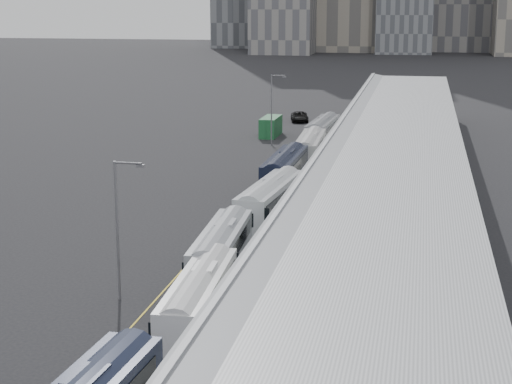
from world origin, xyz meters
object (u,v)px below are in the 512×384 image
(bus_4, at_px, (270,206))
(street_lamp_near, at_px, (120,221))
(bus_3, at_px, (221,256))
(bus_7, at_px, (323,134))
(suv, at_px, (300,117))
(shipping_container, at_px, (271,127))
(bus_6, at_px, (310,153))
(bus_2, at_px, (199,307))
(street_lamp_far, at_px, (273,105))
(bus_5, at_px, (285,175))

(bus_4, bearing_deg, street_lamp_near, -101.32)
(bus_3, bearing_deg, bus_7, 86.51)
(suv, bearing_deg, shipping_container, -108.30)
(bus_6, bearing_deg, bus_2, -91.58)
(bus_6, distance_m, street_lamp_far, 16.12)
(street_lamp_far, bearing_deg, street_lamp_near, -89.27)
(bus_4, distance_m, shipping_container, 49.58)
(bus_7, xyz_separation_m, suv, (-6.38, 22.82, -0.82))
(street_lamp_far, bearing_deg, bus_4, -80.42)
(bus_2, distance_m, bus_3, 10.40)
(bus_4, relative_size, shipping_container, 2.09)
(street_lamp_far, height_order, shipping_container, street_lamp_far)
(bus_7, bearing_deg, street_lamp_far, -173.71)
(bus_4, bearing_deg, bus_5, 98.88)
(bus_2, xyz_separation_m, street_lamp_far, (-7.20, 66.68, 3.90))
(shipping_container, bearing_deg, bus_4, -78.97)
(bus_7, height_order, suv, bus_7)
(bus_2, distance_m, bus_6, 52.64)
(bus_4, bearing_deg, bus_3, -88.09)
(shipping_container, bearing_deg, bus_2, -82.17)
(bus_6, distance_m, street_lamp_near, 48.72)
(bus_5, height_order, shipping_container, bus_5)
(bus_5, bearing_deg, bus_6, 87.52)
(bus_5, xyz_separation_m, street_lamp_far, (-6.10, 27.67, 3.77))
(street_lamp_near, bearing_deg, bus_6, 82.74)
(bus_7, relative_size, street_lamp_far, 1.39)
(bus_2, distance_m, bus_4, 25.32)
(bus_4, height_order, bus_5, bus_5)
(bus_6, height_order, suv, bus_6)
(bus_2, xyz_separation_m, suv, (-6.83, 89.86, -0.75))
(bus_6, bearing_deg, bus_3, -92.97)
(bus_2, bearing_deg, street_lamp_near, 142.21)
(bus_6, relative_size, bus_7, 1.00)
(bus_5, distance_m, street_lamp_near, 35.15)
(bus_2, relative_size, street_lamp_far, 1.33)
(suv, bearing_deg, bus_4, -95.33)
(bus_5, height_order, bus_6, bus_5)
(bus_3, distance_m, street_lamp_far, 56.80)
(street_lamp_near, height_order, suv, street_lamp_near)
(street_lamp_near, bearing_deg, street_lamp_far, 90.73)
(bus_2, bearing_deg, suv, 91.36)
(bus_2, distance_m, suv, 90.12)
(bus_4, distance_m, street_lamp_near, 22.06)
(bus_3, xyz_separation_m, street_lamp_near, (-5.33, -5.89, 3.77))
(bus_2, xyz_separation_m, bus_7, (-0.45, 67.04, 0.06))
(suv, bearing_deg, street_lamp_near, -100.90)
(bus_7, xyz_separation_m, street_lamp_near, (-5.96, -62.58, 3.73))
(bus_3, height_order, street_lamp_far, street_lamp_far)
(bus_6, relative_size, street_lamp_far, 1.39)
(bus_6, xyz_separation_m, shipping_container, (-8.52, 21.51, -0.23))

